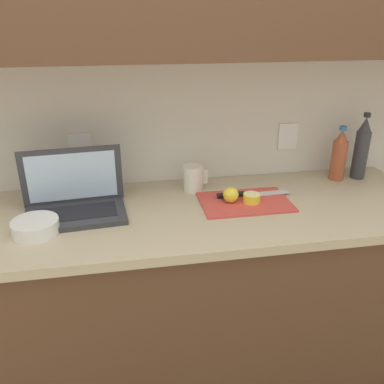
# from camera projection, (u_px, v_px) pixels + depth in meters

# --- Properties ---
(ground_plane) EXTENTS (12.00, 12.00, 0.00)m
(ground_plane) POSITION_uv_depth(u_px,v_px,m) (162.00, 381.00, 1.89)
(ground_plane) COLOR #847056
(ground_plane) RESTS_ON ground
(wall_back) EXTENTS (5.20, 0.38, 2.60)m
(wall_back) POSITION_uv_depth(u_px,v_px,m) (142.00, 18.00, 1.49)
(wall_back) COLOR silver
(wall_back) RESTS_ON ground_plane
(counter_unit) EXTENTS (2.23, 0.63, 0.88)m
(counter_unit) POSITION_uv_depth(u_px,v_px,m) (154.00, 304.00, 1.71)
(counter_unit) COLOR brown
(counter_unit) RESTS_ON ground_plane
(laptop) EXTENTS (0.39, 0.25, 0.24)m
(laptop) POSITION_uv_depth(u_px,v_px,m) (74.00, 199.00, 1.52)
(laptop) COLOR #333338
(laptop) RESTS_ON counter_unit
(cutting_board) EXTENTS (0.35, 0.24, 0.01)m
(cutting_board) POSITION_uv_depth(u_px,v_px,m) (245.00, 202.00, 1.62)
(cutting_board) COLOR #D1473D
(cutting_board) RESTS_ON counter_unit
(knife) EXTENTS (0.31, 0.05, 0.02)m
(knife) POSITION_uv_depth(u_px,v_px,m) (241.00, 194.00, 1.66)
(knife) COLOR silver
(knife) RESTS_ON cutting_board
(lemon_half_cut) EXTENTS (0.07, 0.07, 0.04)m
(lemon_half_cut) POSITION_uv_depth(u_px,v_px,m) (252.00, 198.00, 1.60)
(lemon_half_cut) COLOR yellow
(lemon_half_cut) RESTS_ON cutting_board
(lemon_whole_beside) EXTENTS (0.06, 0.06, 0.06)m
(lemon_whole_beside) POSITION_uv_depth(u_px,v_px,m) (231.00, 195.00, 1.60)
(lemon_whole_beside) COLOR yellow
(lemon_whole_beside) RESTS_ON cutting_board
(bottle_green_soda) EXTENTS (0.07, 0.07, 0.25)m
(bottle_green_soda) POSITION_uv_depth(u_px,v_px,m) (339.00, 156.00, 1.81)
(bottle_green_soda) COLOR #A34C2D
(bottle_green_soda) RESTS_ON counter_unit
(bottle_oil_tall) EXTENTS (0.06, 0.06, 0.30)m
(bottle_oil_tall) POSITION_uv_depth(u_px,v_px,m) (361.00, 149.00, 1.82)
(bottle_oil_tall) COLOR #333338
(bottle_oil_tall) RESTS_ON counter_unit
(measuring_cup) EXTENTS (0.10, 0.08, 0.11)m
(measuring_cup) POSITION_uv_depth(u_px,v_px,m) (193.00, 178.00, 1.71)
(measuring_cup) COLOR silver
(measuring_cup) RESTS_ON counter_unit
(bowl_white) EXTENTS (0.16, 0.16, 0.05)m
(bowl_white) POSITION_uv_depth(u_px,v_px,m) (35.00, 227.00, 1.39)
(bowl_white) COLOR white
(bowl_white) RESTS_ON counter_unit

